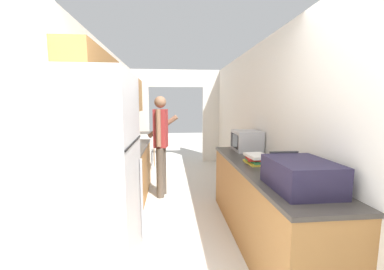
{
  "coord_description": "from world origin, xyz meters",
  "views": [
    {
      "loc": [
        -0.16,
        -1.1,
        1.58
      ],
      "look_at": [
        0.17,
        2.45,
        1.12
      ],
      "focal_mm": 22.0,
      "sensor_mm": 36.0,
      "label": 1
    }
  ],
  "objects_px": {
    "person": "(161,143)",
    "book_stack": "(257,159)",
    "range_oven": "(138,157)",
    "refrigerator": "(85,195)",
    "suitcase": "(300,175)",
    "knife": "(137,133)",
    "microwave": "(247,141)"
  },
  "relations": [
    {
      "from": "person",
      "to": "book_stack",
      "type": "relative_size",
      "value": 5.13
    },
    {
      "from": "range_oven",
      "to": "book_stack",
      "type": "xyz_separation_m",
      "value": [
        1.71,
        -2.51,
        0.5
      ]
    },
    {
      "from": "refrigerator",
      "to": "suitcase",
      "type": "bearing_deg",
      "value": -0.25
    },
    {
      "from": "refrigerator",
      "to": "knife",
      "type": "distance_m",
      "value": 3.87
    },
    {
      "from": "person",
      "to": "suitcase",
      "type": "xyz_separation_m",
      "value": [
        1.2,
        -2.24,
        0.09
      ]
    },
    {
      "from": "refrigerator",
      "to": "book_stack",
      "type": "bearing_deg",
      "value": 26.84
    },
    {
      "from": "person",
      "to": "suitcase",
      "type": "distance_m",
      "value": 2.55
    },
    {
      "from": "refrigerator",
      "to": "person",
      "type": "height_order",
      "value": "refrigerator"
    },
    {
      "from": "person",
      "to": "suitcase",
      "type": "height_order",
      "value": "person"
    },
    {
      "from": "range_oven",
      "to": "refrigerator",
      "type": "bearing_deg",
      "value": -88.91
    },
    {
      "from": "refrigerator",
      "to": "book_stack",
      "type": "relative_size",
      "value": 5.4
    },
    {
      "from": "knife",
      "to": "suitcase",
      "type": "bearing_deg",
      "value": -94.85
    },
    {
      "from": "suitcase",
      "to": "microwave",
      "type": "distance_m",
      "value": 1.63
    },
    {
      "from": "knife",
      "to": "range_oven",
      "type": "bearing_deg",
      "value": -111.99
    },
    {
      "from": "person",
      "to": "microwave",
      "type": "distance_m",
      "value": 1.44
    },
    {
      "from": "refrigerator",
      "to": "range_oven",
      "type": "relative_size",
      "value": 1.75
    },
    {
      "from": "knife",
      "to": "microwave",
      "type": "bearing_deg",
      "value": -79.59
    },
    {
      "from": "microwave",
      "to": "knife",
      "type": "relative_size",
      "value": 1.34
    },
    {
      "from": "range_oven",
      "to": "person",
      "type": "xyz_separation_m",
      "value": [
        0.55,
        -1.1,
        0.48
      ]
    },
    {
      "from": "range_oven",
      "to": "knife",
      "type": "bearing_deg",
      "value": 98.06
    },
    {
      "from": "range_oven",
      "to": "microwave",
      "type": "bearing_deg",
      "value": -43.01
    },
    {
      "from": "refrigerator",
      "to": "microwave",
      "type": "bearing_deg",
      "value": 42.38
    },
    {
      "from": "microwave",
      "to": "range_oven",
      "type": "bearing_deg",
      "value": 136.99
    },
    {
      "from": "refrigerator",
      "to": "knife",
      "type": "relative_size",
      "value": 5.41
    },
    {
      "from": "refrigerator",
      "to": "book_stack",
      "type": "distance_m",
      "value": 1.84
    },
    {
      "from": "suitcase",
      "to": "microwave",
      "type": "relative_size",
      "value": 1.29
    },
    {
      "from": "range_oven",
      "to": "suitcase",
      "type": "xyz_separation_m",
      "value": [
        1.75,
        -3.35,
        0.56
      ]
    },
    {
      "from": "person",
      "to": "refrigerator",
      "type": "bearing_deg",
      "value": -179.88
    },
    {
      "from": "microwave",
      "to": "person",
      "type": "bearing_deg",
      "value": 154.61
    },
    {
      "from": "person",
      "to": "knife",
      "type": "xyz_separation_m",
      "value": [
        -0.62,
        1.63,
        -0.03
      ]
    },
    {
      "from": "range_oven",
      "to": "suitcase",
      "type": "relative_size",
      "value": 1.78
    },
    {
      "from": "range_oven",
      "to": "suitcase",
      "type": "height_order",
      "value": "suitcase"
    }
  ]
}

